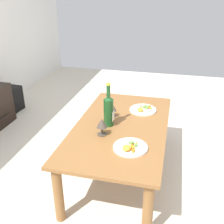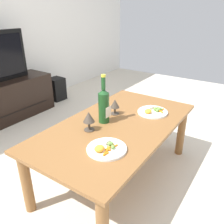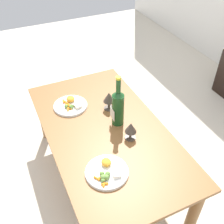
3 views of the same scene
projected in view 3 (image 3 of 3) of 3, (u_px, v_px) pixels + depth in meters
The scene contains 7 objects.
ground_plane at pixel (106, 175), 2.10m from camera, with size 6.40×6.40×0.00m, color beige.
dining_table at pixel (106, 137), 1.83m from camera, with size 1.37×0.75×0.49m.
wine_bottle at pixel (118, 106), 1.74m from camera, with size 0.08×0.08×0.37m.
goblet_left at pixel (109, 98), 1.89m from camera, with size 0.08×0.08×0.14m.
goblet_right at pixel (131, 128), 1.67m from camera, with size 0.07×0.07×0.13m.
dinner_plate_left at pixel (71, 105), 1.96m from camera, with size 0.25×0.25×0.05m.
dinner_plate_right at pixel (107, 172), 1.50m from camera, with size 0.25×0.25×0.05m.
Camera 3 is at (1.19, -0.50, 1.72)m, focal length 43.15 mm.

